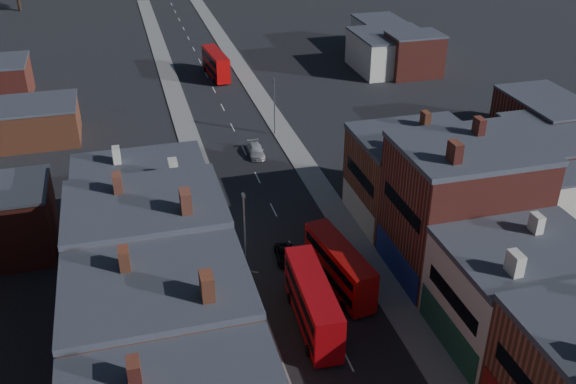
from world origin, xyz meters
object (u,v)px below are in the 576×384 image
bus_2 (216,64)px  car_3 (256,151)px  bus_0 (313,302)px  car_2 (285,255)px  bus_1 (339,266)px

bus_2 → car_3: bearing=-95.7°
bus_0 → car_2: (0.30, 9.98, -1.94)m
bus_0 → car_2: bearing=90.8°
bus_1 → bus_2: size_ratio=0.98×
bus_0 → bus_1: (3.89, 4.49, -0.14)m
bus_1 → car_3: 29.27m
bus_1 → car_2: (-3.59, 5.49, -1.80)m
bus_0 → bus_2: (3.00, 65.85, -0.10)m
bus_0 → bus_1: 5.95m
bus_1 → car_3: bearing=84.3°
car_2 → bus_0: bearing=-85.4°
car_2 → bus_2: bearing=93.6°
bus_1 → bus_2: (-0.89, 61.36, 0.05)m
bus_1 → bus_2: bus_2 is taller
bus_0 → car_2: 10.17m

